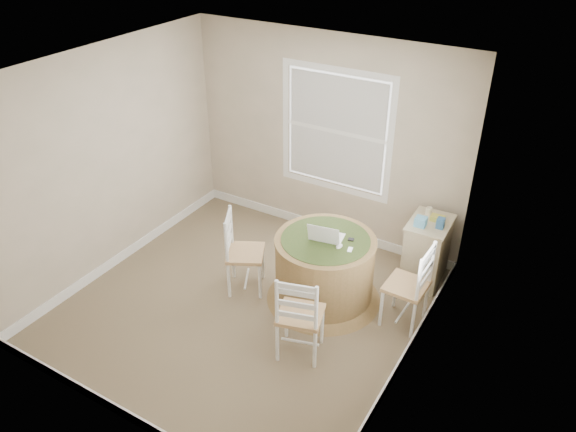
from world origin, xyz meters
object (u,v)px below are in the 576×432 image
Objects in this scene: chair_near at (300,314)px; chair_left at (245,253)px; corner_chest at (426,251)px; chair_right at (406,285)px; laptop at (326,236)px; round_table at (325,267)px.

chair_left is at bearing -45.52° from chair_near.
chair_left is at bearing -147.09° from corner_chest.
chair_near is 1.00× the size of chair_right.
chair_near and chair_right have the same top height.
chair_left is 2.46× the size of laptop.
chair_near is at bearing -147.06° from chair_left.
laptop reaches higher than chair_near.
laptop is 1.28m from corner_chest.
round_table is at bearing -83.37° from chair_right.
laptop reaches higher than chair_right.
chair_left is at bearing -175.33° from round_table.
laptop is (0.84, 0.29, 0.33)m from chair_left.
laptop is (-0.00, 0.01, 0.39)m from round_table.
chair_near reaches higher than corner_chest.
chair_right is 0.82m from corner_chest.
corner_chest is at bearing -143.89° from laptop.
round_table is 1.33× the size of chair_near.
chair_left is 1.00× the size of chair_near.
corner_chest is at bearing -126.75° from chair_near.
chair_near is at bearing -35.67° from chair_right.
chair_left and chair_near have the same top height.
corner_chest is at bearing 33.06° from round_table.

